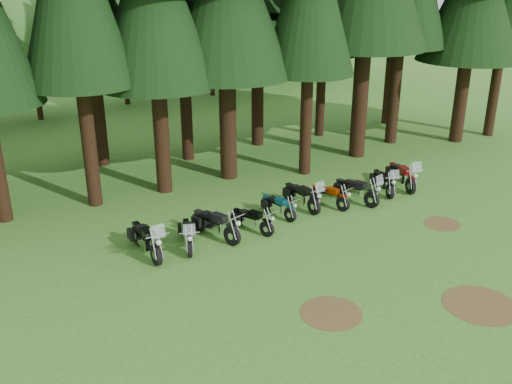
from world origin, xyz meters
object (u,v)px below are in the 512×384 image
(motorcycle_4, at_px, (278,207))
(motorcycle_8, at_px, (383,182))
(motorcycle_3, at_px, (252,221))
(motorcycle_1, at_px, (188,236))
(motorcycle_7, at_px, (356,191))
(motorcycle_6, at_px, (329,196))
(motorcycle_9, at_px, (402,176))
(motorcycle_2, at_px, (215,225))
(motorcycle_0, at_px, (146,241))
(motorcycle_5, at_px, (302,197))

(motorcycle_4, relative_size, motorcycle_8, 0.91)
(motorcycle_3, distance_m, motorcycle_4, 1.71)
(motorcycle_1, xyz_separation_m, motorcycle_7, (7.78, 0.02, 0.05))
(motorcycle_3, xyz_separation_m, motorcycle_6, (3.95, 0.35, 0.00))
(motorcycle_1, relative_size, motorcycle_9, 0.85)
(motorcycle_1, relative_size, motorcycle_8, 0.96)
(motorcycle_9, bearing_deg, motorcycle_3, -159.47)
(motorcycle_7, bearing_deg, motorcycle_4, 159.89)
(motorcycle_9, bearing_deg, motorcycle_4, -164.21)
(motorcycle_2, bearing_deg, motorcycle_0, 161.85)
(motorcycle_4, distance_m, motorcycle_7, 3.62)
(motorcycle_0, bearing_deg, motorcycle_8, 0.21)
(motorcycle_1, bearing_deg, motorcycle_3, 19.70)
(motorcycle_7, bearing_deg, motorcycle_0, 166.75)
(motorcycle_4, xyz_separation_m, motorcycle_8, (5.36, -0.29, 0.06))
(motorcycle_3, xyz_separation_m, motorcycle_7, (5.18, 0.08, 0.08))
(motorcycle_2, xyz_separation_m, motorcycle_4, (3.03, 0.39, -0.10))
(motorcycle_0, height_order, motorcycle_1, motorcycle_0)
(motorcycle_1, distance_m, motorcycle_5, 5.54)
(motorcycle_2, relative_size, motorcycle_6, 1.18)
(motorcycle_0, relative_size, motorcycle_5, 1.06)
(motorcycle_1, height_order, motorcycle_6, motorcycle_1)
(motorcycle_5, bearing_deg, motorcycle_9, -7.14)
(motorcycle_4, distance_m, motorcycle_5, 1.31)
(motorcycle_0, bearing_deg, motorcycle_3, -4.23)
(motorcycle_2, height_order, motorcycle_6, motorcycle_2)
(motorcycle_3, height_order, motorcycle_5, motorcycle_5)
(motorcycle_1, bearing_deg, motorcycle_0, -168.71)
(motorcycle_1, height_order, motorcycle_9, motorcycle_9)
(motorcycle_0, height_order, motorcycle_8, motorcycle_0)
(motorcycle_6, xyz_separation_m, motorcycle_7, (1.23, -0.27, 0.07))
(motorcycle_1, relative_size, motorcycle_7, 0.88)
(motorcycle_5, relative_size, motorcycle_6, 1.16)
(motorcycle_4, relative_size, motorcycle_5, 0.83)
(motorcycle_3, distance_m, motorcycle_9, 8.10)
(motorcycle_3, xyz_separation_m, motorcycle_8, (6.96, 0.31, 0.04))
(motorcycle_8, bearing_deg, motorcycle_1, -157.55)
(motorcycle_2, xyz_separation_m, motorcycle_5, (4.33, 0.58, -0.01))
(motorcycle_1, distance_m, motorcycle_6, 6.56)
(motorcycle_9, bearing_deg, motorcycle_5, -166.89)
(motorcycle_7, xyz_separation_m, motorcycle_8, (1.78, 0.23, -0.03))
(motorcycle_5, bearing_deg, motorcycle_4, -173.73)
(motorcycle_3, distance_m, motorcycle_5, 3.00)
(motorcycle_8, bearing_deg, motorcycle_7, -151.59)
(motorcycle_0, distance_m, motorcycle_3, 4.06)
(motorcycle_4, bearing_deg, motorcycle_7, -17.16)
(motorcycle_2, distance_m, motorcycle_3, 1.45)
(motorcycle_3, relative_size, motorcycle_9, 0.80)
(motorcycle_6, bearing_deg, motorcycle_7, -25.67)
(motorcycle_5, height_order, motorcycle_8, motorcycle_5)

